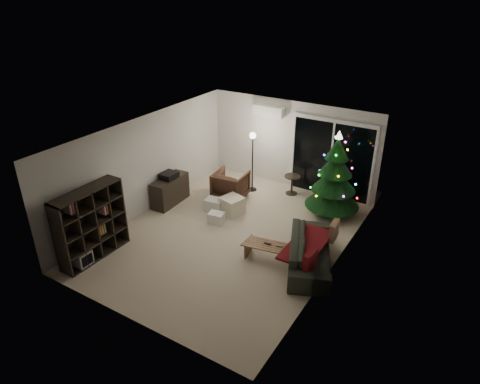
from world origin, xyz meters
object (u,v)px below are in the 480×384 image
at_px(bookshelf, 85,222).
at_px(sofa, 310,252).
at_px(coffee_table, 273,254).
at_px(media_cabinet, 170,191).
at_px(christmas_tree, 335,174).
at_px(armchair, 231,185).

distance_m(bookshelf, sofa, 4.83).
xyz_separation_m(bookshelf, coffee_table, (3.61, 1.81, -0.60)).
distance_m(bookshelf, coffee_table, 4.08).
relative_size(media_cabinet, christmas_tree, 0.53).
height_order(media_cabinet, sofa, media_cabinet).
bearing_deg(sofa, christmas_tree, -12.63).
xyz_separation_m(media_cabinet, sofa, (4.30, -0.62, -0.05)).
height_order(media_cabinet, coffee_table, media_cabinet).
height_order(bookshelf, sofa, bookshelf).
distance_m(media_cabinet, coffee_table, 3.74).
height_order(bookshelf, coffee_table, bookshelf).
bearing_deg(coffee_table, media_cabinet, 155.26).
xyz_separation_m(bookshelf, media_cabinet, (0.00, 2.77, -0.43)).
xyz_separation_m(armchair, christmas_tree, (2.67, 0.63, 0.72)).
xyz_separation_m(coffee_table, christmas_tree, (0.29, 2.66, 0.91)).
xyz_separation_m(bookshelf, armchair, (1.23, 3.85, -0.41)).
bearing_deg(media_cabinet, christmas_tree, 20.49).
relative_size(armchair, christmas_tree, 0.39).
xyz_separation_m(armchair, sofa, (3.07, -1.70, -0.08)).
distance_m(sofa, coffee_table, 0.78).
distance_m(bookshelf, armchair, 4.06).
bearing_deg(bookshelf, sofa, 27.86).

